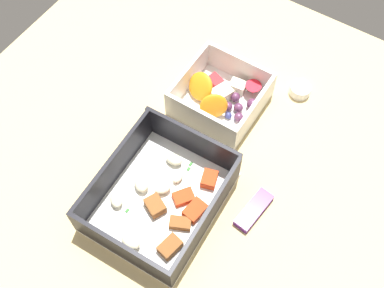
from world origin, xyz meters
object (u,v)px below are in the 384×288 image
candy_bar (254,210)px  paper_cup_liner (300,90)px  fruit_bowl (221,97)px  pasta_container (161,198)px

candy_bar → paper_cup_liner: size_ratio=2.00×
fruit_bowl → paper_cup_liner: (-9.23, 10.12, -1.23)cm
candy_bar → paper_cup_liner: (-23.21, -3.88, 0.24)cm
pasta_container → candy_bar: size_ratio=2.95×
fruit_bowl → candy_bar: size_ratio=1.88×
paper_cup_liner → fruit_bowl: bearing=-47.6°
fruit_bowl → paper_cup_liner: 13.75cm
fruit_bowl → candy_bar: fruit_bowl is taller
pasta_container → fruit_bowl: pasta_container is taller
pasta_container → candy_bar: bearing=114.6°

